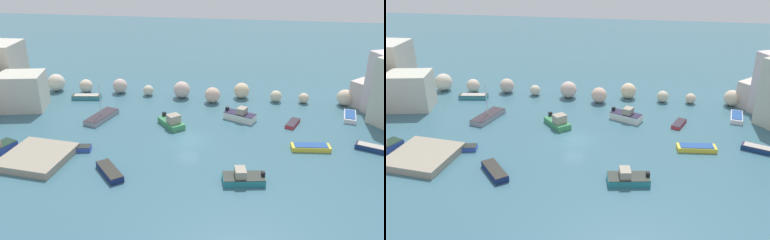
{
  "view_description": "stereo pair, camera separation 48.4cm",
  "coord_description": "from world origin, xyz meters",
  "views": [
    {
      "loc": [
        7.01,
        -43.94,
        22.71
      ],
      "look_at": [
        0.0,
        3.6,
        1.0
      ],
      "focal_mm": 38.23,
      "sensor_mm": 36.0,
      "label": 1
    },
    {
      "loc": [
        7.48,
        -43.87,
        22.71
      ],
      "look_at": [
        0.0,
        3.6,
        1.0
      ],
      "focal_mm": 38.23,
      "sensor_mm": 36.0,
      "label": 2
    }
  ],
  "objects": [
    {
      "name": "cove_water",
      "position": [
        0.0,
        0.0,
        0.0
      ],
      "size": [
        160.0,
        160.0,
        0.0
      ],
      "primitive_type": "plane",
      "color": "#3B6979",
      "rests_on": "ground"
    },
    {
      "name": "rock_breakwater",
      "position": [
        -3.71,
        14.16,
        1.15
      ],
      "size": [
        46.99,
        4.82,
        2.71
      ],
      "color": "beige",
      "rests_on": "ground"
    },
    {
      "name": "stone_dock",
      "position": [
        -15.7,
        -7.39,
        0.41
      ],
      "size": [
        7.41,
        7.63,
        0.82
      ],
      "primitive_type": "cube",
      "rotation": [
        0.0,
        0.0,
        -0.11
      ],
      "color": "gray",
      "rests_on": "ground"
    },
    {
      "name": "moored_boat_0",
      "position": [
        -12.5,
        4.33,
        0.34
      ],
      "size": [
        3.4,
        5.85,
        5.08
      ],
      "rotation": [
        0.0,
        0.0,
        1.3
      ],
      "color": "gray",
      "rests_on": "cove_water"
    },
    {
      "name": "moored_boat_1",
      "position": [
        14.54,
        -0.51,
        0.31
      ],
      "size": [
        4.58,
        1.92,
        0.64
      ],
      "rotation": [
        0.0,
        0.0,
        0.1
      ],
      "color": "yellow",
      "rests_on": "cove_water"
    },
    {
      "name": "moored_boat_2",
      "position": [
        6.99,
        -8.61,
        0.53
      ],
      "size": [
        4.48,
        2.73,
        1.59
      ],
      "rotation": [
        0.0,
        0.0,
        3.31
      ],
      "color": "teal",
      "rests_on": "cove_water"
    },
    {
      "name": "moored_boat_3",
      "position": [
        6.08,
        6.81,
        0.63
      ],
      "size": [
        4.55,
        3.28,
        1.82
      ],
      "rotation": [
        0.0,
        0.0,
        5.87
      ],
      "color": "white",
      "rests_on": "cove_water"
    },
    {
      "name": "moored_boat_4",
      "position": [
        21.44,
        0.47,
        0.32
      ],
      "size": [
        3.63,
        2.43,
        0.61
      ],
      "rotation": [
        0.0,
        0.0,
        2.78
      ],
      "color": "navy",
      "rests_on": "cove_water"
    },
    {
      "name": "moored_boat_5",
      "position": [
        -12.3,
        -4.65,
        0.28
      ],
      "size": [
        3.46,
        1.78,
        0.57
      ],
      "rotation": [
        0.0,
        0.0,
        3.33
      ],
      "color": "#364FB7",
      "rests_on": "cove_water"
    },
    {
      "name": "moored_boat_6",
      "position": [
        20.84,
        9.37,
        0.33
      ],
      "size": [
        2.21,
        4.05,
        0.69
      ],
      "rotation": [
        0.0,
        0.0,
        4.53
      ],
      "color": "white",
      "rests_on": "cove_water"
    },
    {
      "name": "moored_boat_7",
      "position": [
        -6.8,
        -9.09,
        0.35
      ],
      "size": [
        3.91,
        4.27,
        0.69
      ],
      "rotation": [
        0.0,
        0.0,
        2.27
      ],
      "color": "navy",
      "rests_on": "cove_water"
    },
    {
      "name": "moored_boat_8",
      "position": [
        -2.64,
        3.49,
        0.62
      ],
      "size": [
        4.07,
        4.28,
        1.79
      ],
      "rotation": [
        0.0,
        0.0,
        5.43
      ],
      "color": "#3A8A55",
      "rests_on": "cove_water"
    },
    {
      "name": "moored_boat_10",
      "position": [
        13.0,
        6.21,
        0.22
      ],
      "size": [
        2.2,
        3.36,
        0.44
      ],
      "rotation": [
        0.0,
        0.0,
        4.34
      ],
      "color": "#C13036",
      "rests_on": "cove_water"
    },
    {
      "name": "moored_boat_11",
      "position": [
        -17.38,
        11.27,
        0.34
      ],
      "size": [
        4.43,
        1.98,
        0.65
      ],
      "rotation": [
        0.0,
        0.0,
        3.28
      ],
      "color": "teal",
      "rests_on": "cove_water"
    }
  ]
}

